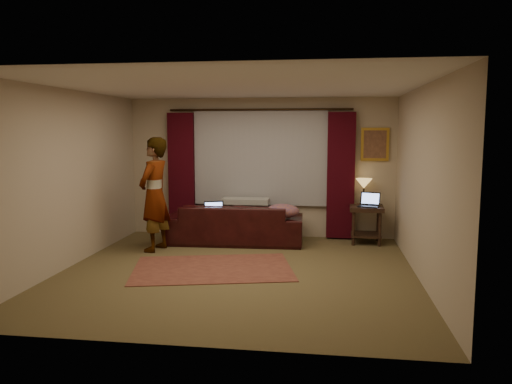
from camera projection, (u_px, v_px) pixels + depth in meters
The scene contains 20 objects.
floor at pixel (237, 272), 7.11m from camera, with size 5.00×5.00×0.01m, color brown.
ceiling at pixel (237, 86), 6.79m from camera, with size 5.00×5.00×0.02m, color silver.
wall_back at pixel (260, 168), 9.41m from camera, with size 5.00×0.02×2.60m, color #BCAA92.
wall_front at pixel (188, 209), 4.50m from camera, with size 5.00×0.02×2.60m, color #BCAA92.
wall_left at pixel (69, 179), 7.30m from camera, with size 0.02×5.00×2.60m, color #BCAA92.
wall_right at pixel (422, 184), 6.61m from camera, with size 0.02×5.00×2.60m, color #BCAA92.
sheer_curtain at pixel (260, 157), 9.33m from camera, with size 2.50×0.05×1.80m, color #A1A1A9.
drape_left at pixel (182, 174), 9.52m from camera, with size 0.50×0.14×2.30m, color #35050E.
drape_right at pixel (341, 176), 9.11m from camera, with size 0.50×0.14×2.30m, color #35050E.
curtain_rod at pixel (260, 110), 9.17m from camera, with size 0.04×0.04×3.40m, color black.
picture_frame at pixel (375, 144), 9.03m from camera, with size 0.50×0.04×0.60m, color gold.
sofa at pixel (235, 216), 8.90m from camera, with size 2.41×1.04×0.97m, color black.
throw_blanket at pixel (246, 187), 9.10m from camera, with size 0.85×0.34×0.10m, color #A1A09B.
clothing_pile at pixel (283, 212), 8.60m from camera, with size 0.58×0.45×0.25m, color #794A55.
laptop_sofa at pixel (215, 210), 8.79m from camera, with size 0.35×0.38×0.25m, color black, non-canonical shape.
area_rug at pixel (213, 268), 7.26m from camera, with size 2.27×1.52×0.01m, color brown.
end_table at pixel (366, 225), 8.87m from camera, with size 0.58×0.58×0.67m, color black.
tiffany_lamp at pixel (364, 192), 9.00m from camera, with size 0.29×0.29×0.47m, color olive, non-canonical shape.
laptop_table at pixel (369, 200), 8.72m from camera, with size 0.34×0.38×0.25m, color black, non-canonical shape.
person at pixel (154, 194), 8.26m from camera, with size 0.56×0.56×1.89m, color #A1A09B.
Camera 1 is at (1.22, -6.81, 2.01)m, focal length 35.00 mm.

